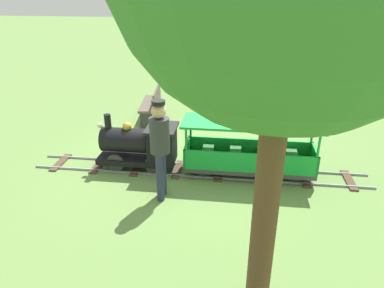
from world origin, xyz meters
TOP-DOWN VIEW (x-y plane):
  - ground_plane at (0.00, 0.00)m, footprint 60.00×60.00m
  - track at (0.00, -0.14)m, footprint 0.68×6.05m
  - locomotive at (0.00, 0.90)m, footprint 0.64×1.45m
  - passenger_car at (0.00, -1.04)m, footprint 0.74×2.35m
  - conductor_person at (-0.90, 0.34)m, footprint 0.30×0.30m
  - park_bench at (2.51, 1.29)m, footprint 1.33×0.53m

SIDE VIEW (x-z plane):
  - ground_plane at x=0.00m, z-range 0.00..0.00m
  - track at x=0.00m, z-range 0.00..0.04m
  - park_bench at x=2.51m, z-range 0.01..0.83m
  - passenger_car at x=0.00m, z-range -0.06..0.91m
  - locomotive at x=0.00m, z-range -0.01..0.98m
  - conductor_person at x=-0.90m, z-range 0.15..1.77m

